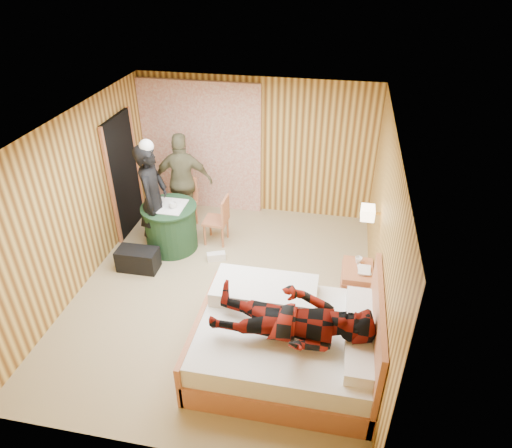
% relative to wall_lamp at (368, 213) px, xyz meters
% --- Properties ---
extents(floor, '(4.20, 5.00, 0.01)m').
position_rel_wall_lamp_xyz_m(floor, '(-1.92, -0.45, -1.30)').
color(floor, tan).
rests_on(floor, ground).
extents(ceiling, '(4.20, 5.00, 0.01)m').
position_rel_wall_lamp_xyz_m(ceiling, '(-1.92, -0.45, 1.20)').
color(ceiling, silver).
rests_on(ceiling, wall_back).
extents(wall_back, '(4.20, 0.02, 2.50)m').
position_rel_wall_lamp_xyz_m(wall_back, '(-1.92, 2.05, -0.05)').
color(wall_back, '#EFC55B').
rests_on(wall_back, floor).
extents(wall_left, '(0.02, 5.00, 2.50)m').
position_rel_wall_lamp_xyz_m(wall_left, '(-4.02, -0.45, -0.05)').
color(wall_left, '#EFC55B').
rests_on(wall_left, floor).
extents(wall_right, '(0.02, 5.00, 2.50)m').
position_rel_wall_lamp_xyz_m(wall_right, '(0.18, -0.45, -0.05)').
color(wall_right, '#EFC55B').
rests_on(wall_right, floor).
extents(curtain, '(2.20, 0.08, 2.40)m').
position_rel_wall_lamp_xyz_m(curtain, '(-2.92, 1.98, -0.10)').
color(curtain, white).
rests_on(curtain, floor).
extents(doorway, '(0.06, 0.90, 2.05)m').
position_rel_wall_lamp_xyz_m(doorway, '(-3.98, 0.95, -0.28)').
color(doorway, black).
rests_on(doorway, floor).
extents(wall_lamp, '(0.26, 0.24, 0.16)m').
position_rel_wall_lamp_xyz_m(wall_lamp, '(0.00, 0.00, 0.00)').
color(wall_lamp, gold).
rests_on(wall_lamp, wall_right).
extents(bed, '(2.18, 1.72, 1.18)m').
position_rel_wall_lamp_xyz_m(bed, '(-0.81, -1.57, -0.96)').
color(bed, '#CB7E53').
rests_on(bed, floor).
extents(nightstand, '(0.43, 0.58, 0.56)m').
position_rel_wall_lamp_xyz_m(nightstand, '(-0.04, -0.27, -1.01)').
color(nightstand, '#CB7E53').
rests_on(nightstand, floor).
extents(round_table, '(0.90, 0.90, 0.80)m').
position_rel_wall_lamp_xyz_m(round_table, '(-3.05, 0.50, -0.90)').
color(round_table, '#1E4126').
rests_on(round_table, floor).
extents(chair_far, '(0.44, 0.44, 0.93)m').
position_rel_wall_lamp_xyz_m(chair_far, '(-3.05, 1.21, -0.76)').
color(chair_far, '#CB7E53').
rests_on(chair_far, floor).
extents(chair_near, '(0.40, 0.40, 0.85)m').
position_rel_wall_lamp_xyz_m(chair_near, '(-2.30, 0.80, -0.81)').
color(chair_near, '#CB7E53').
rests_on(chair_near, floor).
extents(duffel_bag, '(0.63, 0.34, 0.35)m').
position_rel_wall_lamp_xyz_m(duffel_bag, '(-3.37, -0.17, -1.12)').
color(duffel_bag, black).
rests_on(duffel_bag, floor).
extents(sneaker_left, '(0.28, 0.18, 0.11)m').
position_rel_wall_lamp_xyz_m(sneaker_left, '(-1.96, -0.10, -1.24)').
color(sneaker_left, white).
rests_on(sneaker_left, floor).
extents(sneaker_right, '(0.31, 0.22, 0.13)m').
position_rel_wall_lamp_xyz_m(sneaker_right, '(-2.23, 0.28, -1.24)').
color(sneaker_right, white).
rests_on(sneaker_right, floor).
extents(woman_standing, '(0.49, 0.70, 1.85)m').
position_rel_wall_lamp_xyz_m(woman_standing, '(-3.26, 0.43, -0.38)').
color(woman_standing, black).
rests_on(woman_standing, floor).
extents(man_at_table, '(1.07, 0.58, 1.72)m').
position_rel_wall_lamp_xyz_m(man_at_table, '(-3.05, 1.25, -0.44)').
color(man_at_table, '#6B6747').
rests_on(man_at_table, floor).
extents(man_on_bed, '(0.86, 0.67, 1.77)m').
position_rel_wall_lamp_xyz_m(man_on_bed, '(-0.77, -1.80, -0.28)').
color(man_on_bed, maroon).
rests_on(man_on_bed, bed).
extents(book_lower, '(0.19, 0.24, 0.02)m').
position_rel_wall_lamp_xyz_m(book_lower, '(-0.04, -0.32, -0.73)').
color(book_lower, white).
rests_on(book_lower, nightstand).
extents(book_upper, '(0.18, 0.23, 0.02)m').
position_rel_wall_lamp_xyz_m(book_upper, '(-0.04, -0.32, -0.71)').
color(book_upper, white).
rests_on(book_upper, nightstand).
extents(cup_nightstand, '(0.11, 0.11, 0.09)m').
position_rel_wall_lamp_xyz_m(cup_nightstand, '(-0.04, -0.14, -0.69)').
color(cup_nightstand, white).
rests_on(cup_nightstand, nightstand).
extents(cup_table, '(0.14, 0.14, 0.10)m').
position_rel_wall_lamp_xyz_m(cup_table, '(-2.95, 0.45, -0.46)').
color(cup_table, white).
rests_on(cup_table, round_table).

